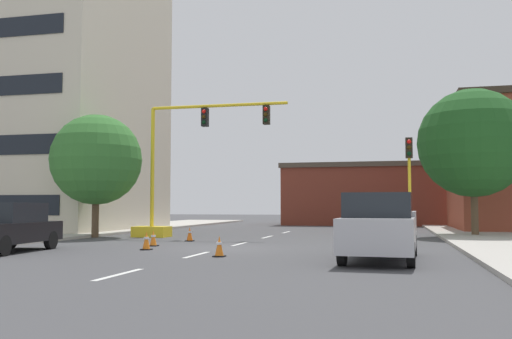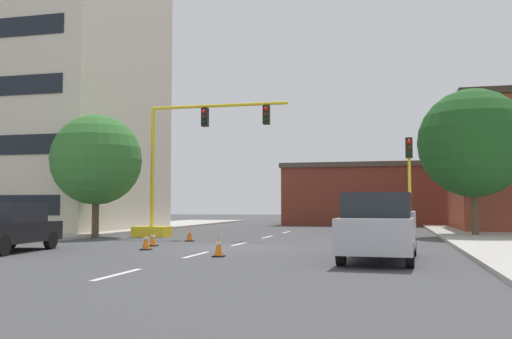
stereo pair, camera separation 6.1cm
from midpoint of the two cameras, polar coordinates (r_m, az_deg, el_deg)
The scene contains 20 objects.
ground_plane at distance 21.87m, azimuth -3.43°, elevation -7.93°, with size 160.00×160.00×0.00m, color #424244.
sidewalk_left at distance 34.03m, azimuth -18.54°, elevation -6.10°, with size 6.00×56.00×0.14m, color #B2ADA3.
sidewalk_right at distance 29.40m, azimuth 23.98°, elevation -6.39°, with size 6.00×56.00×0.14m, color #B2ADA3.
lane_stripe_seg_1 at distance 13.98m, azimuth -13.74°, elevation -10.23°, with size 0.16×2.40×0.01m, color silver.
lane_stripe_seg_2 at distance 19.02m, azimuth -6.08°, elevation -8.54°, with size 0.16×2.40×0.01m, color silver.
lane_stripe_seg_3 at distance 24.26m, azimuth -1.71°, elevation -7.50°, with size 0.16×2.40×0.01m, color silver.
lane_stripe_seg_4 at distance 29.60m, azimuth 1.09°, elevation -6.81°, with size 0.16×2.40×0.01m, color silver.
lane_stripe_seg_5 at distance 34.98m, azimuth 3.03°, elevation -6.32°, with size 0.16×2.40×0.01m, color silver.
building_tall_left at distance 41.50m, azimuth -20.02°, elevation 10.71°, with size 12.68×13.27×23.54m.
building_brick_center at distance 49.71m, azimuth 10.97°, elevation -2.49°, with size 13.83×7.81×5.16m.
traffic_signal_gantry at distance 29.66m, azimuth -8.74°, elevation -2.55°, with size 8.10×1.20×6.83m.
traffic_light_pole_right at distance 27.28m, azimuth 15.13°, elevation 0.46°, with size 0.32×0.47×4.80m.
tree_right_mid at distance 31.50m, azimuth 20.97°, elevation 2.51°, with size 5.65×5.65×7.71m.
tree_left_near at distance 30.37m, azimuth -15.85°, elevation 0.95°, with size 4.67×4.67×6.35m.
pickup_truck_silver at distance 17.24m, azimuth 12.33°, elevation -5.75°, with size 2.29×5.50×1.99m.
sedan_black_near_left at distance 21.79m, azimuth -23.82°, elevation -5.30°, with size 2.23×4.64×1.74m.
traffic_cone_roadside_a at distance 18.22m, azimuth -3.82°, elevation -7.75°, with size 0.36×0.36×0.67m.
traffic_cone_roadside_b at distance 23.30m, azimuth -10.38°, elevation -6.85°, with size 0.36×0.36×0.63m.
traffic_cone_roadside_c at distance 21.36m, azimuth -11.07°, elevation -7.07°, with size 0.36×0.36×0.68m.
traffic_cone_roadside_d at distance 26.28m, azimuth -6.77°, elevation -6.49°, with size 0.36×0.36×0.65m.
Camera 1 is at (6.28, -20.88, 1.63)m, focal length 39.69 mm.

